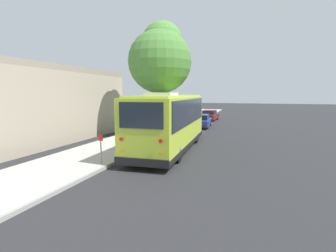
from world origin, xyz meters
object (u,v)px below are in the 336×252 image
(street_tree, at_px, (160,58))
(sign_post_far, at_px, (122,139))
(parked_sedan_maroon, at_px, (210,116))
(shuttle_bus, at_px, (170,120))
(fire_hydrant, at_px, (172,126))
(parked_sedan_blue, at_px, (201,121))
(sign_post_near, at_px, (101,149))

(street_tree, distance_m, sign_post_far, 8.99)
(parked_sedan_maroon, relative_size, sign_post_far, 2.80)
(shuttle_bus, relative_size, sign_post_far, 6.42)
(parked_sedan_maroon, bearing_deg, sign_post_far, -179.91)
(shuttle_bus, relative_size, parked_sedan_maroon, 2.30)
(street_tree, height_order, fire_hydrant, street_tree)
(parked_sedan_blue, relative_size, sign_post_near, 3.33)
(street_tree, xyz_separation_m, sign_post_near, (-9.38, -0.35, -5.43))
(shuttle_bus, bearing_deg, street_tree, 22.92)
(parked_sedan_maroon, relative_size, sign_post_near, 3.17)
(sign_post_far, bearing_deg, shuttle_bus, -42.71)
(parked_sedan_blue, height_order, street_tree, street_tree)
(shuttle_bus, height_order, sign_post_near, shuttle_bus)
(sign_post_far, bearing_deg, fire_hydrant, 0.53)
(parked_sedan_maroon, xyz_separation_m, street_tree, (-13.80, 1.78, 5.68))
(parked_sedan_maroon, distance_m, street_tree, 15.03)
(sign_post_near, bearing_deg, sign_post_far, -0.00)
(parked_sedan_maroon, height_order, fire_hydrant, parked_sedan_maroon)
(parked_sedan_maroon, distance_m, sign_post_near, 23.22)
(sign_post_far, distance_m, fire_hydrant, 9.38)
(shuttle_bus, bearing_deg, parked_sedan_blue, -1.10)
(shuttle_bus, height_order, parked_sedan_blue, shuttle_bus)
(shuttle_bus, xyz_separation_m, sign_post_near, (-4.38, 2.05, -1.04))
(street_tree, xyz_separation_m, sign_post_far, (-7.22, -0.35, -5.34))
(sign_post_far, relative_size, fire_hydrant, 1.90)
(parked_sedan_blue, relative_size, parked_sedan_maroon, 1.05)
(street_tree, bearing_deg, sign_post_far, -177.20)
(shuttle_bus, distance_m, sign_post_far, 3.17)
(sign_post_near, relative_size, sign_post_far, 0.88)
(sign_post_near, distance_m, fire_hydrant, 11.53)
(parked_sedan_blue, height_order, sign_post_near, sign_post_near)
(parked_sedan_blue, bearing_deg, shuttle_bus, 178.33)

